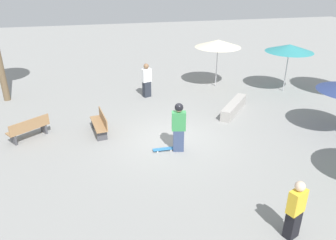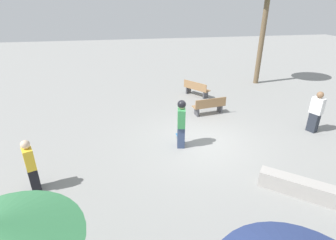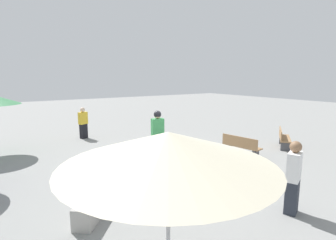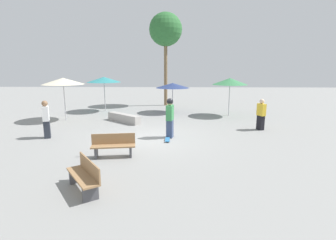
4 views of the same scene
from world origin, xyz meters
name	(u,v)px [view 3 (image 3 of 4)]	position (x,y,z in m)	size (l,w,h in m)	color
ground_plane	(171,160)	(0.00, 0.00, 0.00)	(60.00, 60.00, 0.00)	gray
skater_main	(158,131)	(0.09, -0.85, 1.00)	(0.54, 0.37, 1.86)	#38476B
skateboard	(170,152)	(-0.44, -0.75, 0.06)	(0.80, 0.20, 0.07)	teal
concrete_ledge	(103,195)	(3.48, 1.99, 0.25)	(1.99, 2.22, 0.49)	#A8A39E
bench_near	(284,138)	(-5.34, 1.33, 0.43)	(1.56, 1.29, 0.85)	#47474C
bench_far	(241,146)	(-2.63, 1.18, 0.43)	(0.67, 1.65, 0.85)	#47474C
shade_umbrella_cream	(168,149)	(3.97, 5.70, 2.41)	(2.50, 2.50, 2.60)	#B7B7BC
bystander_watching	(293,178)	(-0.11, 4.89, 0.88)	(0.54, 0.42, 1.76)	#282D38
bystander_far	(83,123)	(1.75, -5.59, 0.82)	(0.51, 0.40, 1.64)	black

